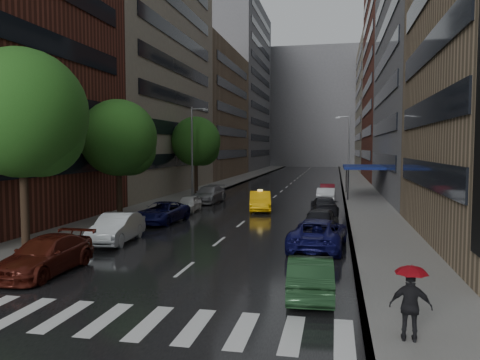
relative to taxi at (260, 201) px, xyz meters
name	(u,v)px	position (x,y,z in m)	size (l,w,h in m)	color
ground	(147,300)	(-0.22, -22.78, -0.79)	(220.00, 220.00, 0.00)	gray
road	(290,185)	(-0.22, 27.22, -0.79)	(14.00, 140.00, 0.01)	black
sidewalk_left	(226,183)	(-9.22, 27.22, -0.72)	(4.00, 140.00, 0.15)	gray
sidewalk_right	(356,185)	(8.78, 27.22, -0.72)	(4.00, 140.00, 0.15)	gray
crosswalk	(127,321)	(-0.02, -24.78, -0.78)	(13.15, 2.80, 0.01)	silver
buildings_left	(202,80)	(-15.22, 36.00, 15.20)	(8.00, 108.00, 38.00)	maroon
buildings_right	(399,79)	(14.77, 33.92, 14.24)	(8.05, 109.10, 36.00)	#937A5B
building_far	(314,108)	(-0.22, 95.22, 15.21)	(40.00, 14.00, 32.00)	slate
tree_near	(22,113)	(-8.82, -17.36, 6.00)	(6.22, 6.22, 9.91)	#382619
tree_mid	(119,138)	(-8.82, -7.17, 5.02)	(5.33, 5.33, 8.50)	#382619
tree_far	(196,141)	(-8.82, 11.18, 5.02)	(5.33, 5.33, 8.49)	#382619
taxi	(260,201)	(0.00, 0.00, 0.00)	(1.68, 4.81, 1.58)	#FFB40D
parked_cars_left	(160,213)	(-5.62, -7.78, -0.05)	(2.78, 30.45, 1.58)	#4E170F
parked_cars_right	(322,214)	(5.18, -6.19, -0.04)	(3.04, 37.75, 1.60)	#1A391E
ped_red_umbrella	(411,296)	(7.94, -24.93, 0.53)	(1.10, 0.82, 2.01)	black
street_lamp_left	(193,150)	(-7.94, 7.22, 4.10)	(1.74, 0.22, 9.00)	gray
street_lamp_right	(348,150)	(7.50, 22.22, 4.10)	(1.74, 0.22, 9.00)	gray
awning	(363,167)	(8.76, 12.22, 2.34)	(4.00, 8.00, 3.12)	navy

